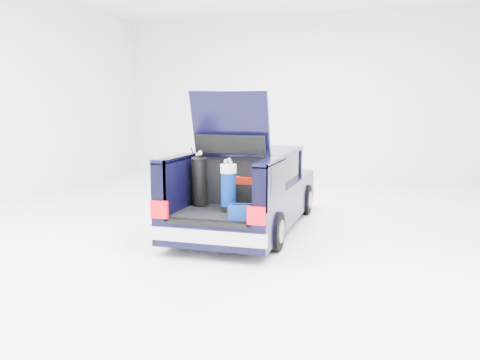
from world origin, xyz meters
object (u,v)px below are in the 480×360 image
(car, at_px, (249,191))
(blue_duffel, at_px, (244,212))
(blue_golf_bag, at_px, (229,188))
(black_golf_bag, at_px, (200,182))
(red_suitcase, at_px, (246,192))

(car, distance_m, blue_duffel, 2.04)
(blue_golf_bag, distance_m, blue_duffel, 0.62)
(black_golf_bag, xyz_separation_m, blue_duffel, (0.95, -0.68, -0.31))
(car, relative_size, blue_duffel, 10.16)
(red_suitcase, distance_m, blue_duffel, 0.83)
(black_golf_bag, distance_m, blue_golf_bag, 0.64)
(car, height_order, red_suitcase, car)
(car, xyz_separation_m, black_golf_bag, (-0.47, -1.30, 0.34))
(red_suitcase, height_order, blue_duffel, red_suitcase)
(red_suitcase, bearing_deg, car, 99.42)
(red_suitcase, relative_size, blue_golf_bag, 0.63)
(black_golf_bag, bearing_deg, red_suitcase, -8.14)
(black_golf_bag, bearing_deg, car, 53.38)
(black_golf_bag, bearing_deg, blue_golf_bag, -41.23)
(black_golf_bag, bearing_deg, blue_duffel, -52.18)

